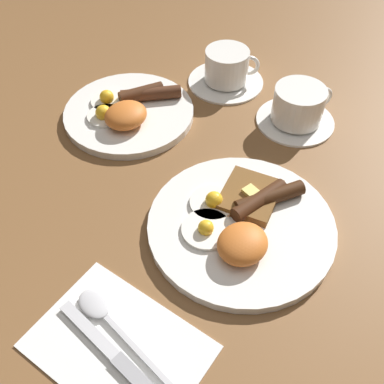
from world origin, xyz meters
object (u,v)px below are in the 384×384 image
Objects in this scene: teacup_far at (227,70)px; breakfast_plate_near at (242,223)px; breakfast_plate_far at (129,111)px; spoon at (103,313)px; knife at (117,358)px; teacup_near at (298,108)px.

breakfast_plate_near is at bearing -138.67° from teacup_far.
teacup_far reaches higher than breakfast_plate_far.
teacup_far reaches higher than spoon.
breakfast_plate_far is 1.39× the size of spoon.
knife is (-0.26, -0.01, -0.01)m from breakfast_plate_near.
teacup_near is 0.94× the size of teacup_far.
teacup_near reaches higher than knife.
teacup_far is at bearing 85.13° from teacup_near.
teacup_near is 0.53m from knife.
teacup_far is 0.55m from spoon.
spoon is (-0.31, -0.27, -0.01)m from breakfast_plate_far.
spoon is at bearing -177.32° from teacup_near.
knife is (-0.33, -0.33, -0.01)m from breakfast_plate_far.
breakfast_plate_far reaches higher than breakfast_plate_near.
teacup_near and teacup_far have the same top height.
teacup_near is (0.19, -0.25, 0.02)m from breakfast_plate_far.
knife is (-0.53, -0.08, -0.03)m from teacup_near.
breakfast_plate_near is 1.92× the size of teacup_near.
teacup_far is (0.28, 0.25, 0.02)m from breakfast_plate_near.
breakfast_plate_near reaches higher than spoon.
breakfast_plate_near is at bearing -103.17° from breakfast_plate_far.
breakfast_plate_far is at bearing 76.83° from breakfast_plate_near.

